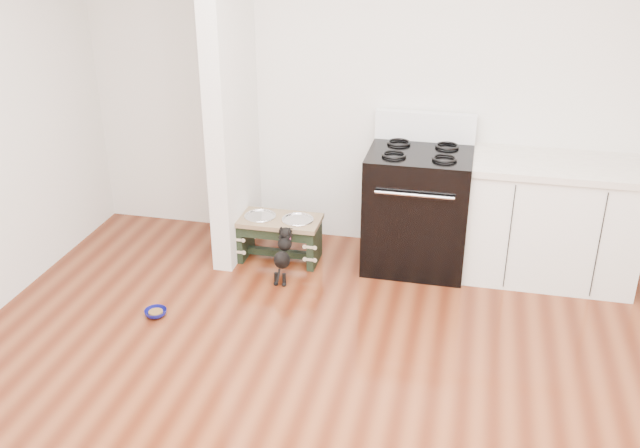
{
  "coord_description": "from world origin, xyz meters",
  "views": [
    {
      "loc": [
        0.63,
        -2.83,
        2.65
      ],
      "look_at": [
        -0.39,
        1.62,
        0.51
      ],
      "focal_mm": 40.0,
      "sensor_mm": 36.0,
      "label": 1
    }
  ],
  "objects": [
    {
      "name": "floor_bowl",
      "position": [
        -1.4,
        0.98,
        0.02
      ],
      "size": [
        0.18,
        0.18,
        0.05
      ],
      "rotation": [
        0.0,
        0.0,
        -0.23
      ],
      "color": "#0E0E63",
      "rests_on": "ground"
    },
    {
      "name": "oven_range",
      "position": [
        0.25,
        2.16,
        0.48
      ],
      "size": [
        0.76,
        0.69,
        1.14
      ],
      "color": "black",
      "rests_on": "ground"
    },
    {
      "name": "room_shell",
      "position": [
        0.0,
        0.0,
        1.62
      ],
      "size": [
        5.0,
        5.0,
        5.0
      ],
      "color": "silver",
      "rests_on": "ground"
    },
    {
      "name": "ground",
      "position": [
        0.0,
        0.0,
        0.0
      ],
      "size": [
        5.0,
        5.0,
        0.0
      ],
      "primitive_type": "plane",
      "color": "#4A1C0D",
      "rests_on": "ground"
    },
    {
      "name": "puppy",
      "position": [
        -0.68,
        1.68,
        0.22
      ],
      "size": [
        0.11,
        0.33,
        0.39
      ],
      "color": "black",
      "rests_on": "ground"
    },
    {
      "name": "dog_feeder",
      "position": [
        -0.8,
        1.98,
        0.25
      ],
      "size": [
        0.65,
        0.35,
        0.37
      ],
      "color": "black",
      "rests_on": "ground"
    },
    {
      "name": "cabinet_run",
      "position": [
        1.23,
        2.18,
        0.45
      ],
      "size": [
        1.24,
        0.64,
        0.91
      ],
      "color": "white",
      "rests_on": "ground"
    },
    {
      "name": "partition_wall",
      "position": [
        -1.18,
        2.1,
        1.35
      ],
      "size": [
        0.15,
        0.8,
        2.7
      ],
      "primitive_type": "cube",
      "color": "silver",
      "rests_on": "ground"
    }
  ]
}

